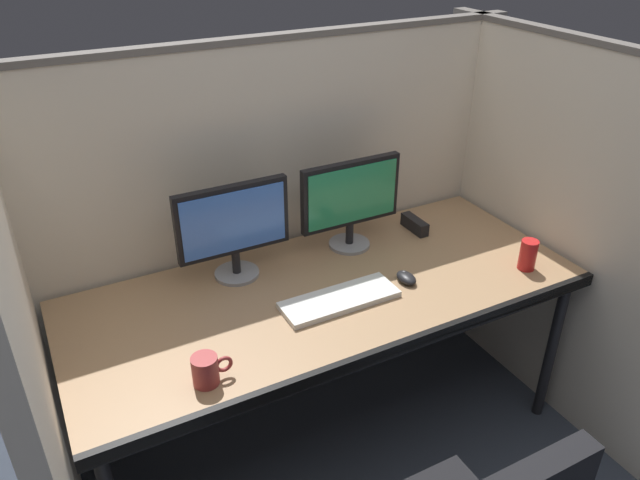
# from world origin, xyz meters

# --- Properties ---
(cubicle_partition_rear) EXTENTS (2.21, 0.06, 1.57)m
(cubicle_partition_rear) POSITION_xyz_m (0.00, 0.74, 0.79)
(cubicle_partition_rear) COLOR beige
(cubicle_partition_rear) RESTS_ON ground
(cubicle_partition_left) EXTENTS (0.06, 1.41, 1.57)m
(cubicle_partition_left) POSITION_xyz_m (-0.99, 0.20, 0.79)
(cubicle_partition_left) COLOR beige
(cubicle_partition_left) RESTS_ON ground
(cubicle_partition_right) EXTENTS (0.06, 1.41, 1.57)m
(cubicle_partition_right) POSITION_xyz_m (0.99, 0.20, 0.79)
(cubicle_partition_right) COLOR beige
(cubicle_partition_right) RESTS_ON ground
(desk) EXTENTS (1.90, 0.80, 0.74)m
(desk) POSITION_xyz_m (0.00, 0.29, 0.69)
(desk) COLOR #997551
(desk) RESTS_ON ground
(monitor_left) EXTENTS (0.43, 0.17, 0.37)m
(monitor_left) POSITION_xyz_m (-0.26, 0.54, 0.96)
(monitor_left) COLOR gray
(monitor_left) RESTS_ON desk
(monitor_right) EXTENTS (0.43, 0.17, 0.37)m
(monitor_right) POSITION_xyz_m (0.23, 0.53, 0.96)
(monitor_right) COLOR gray
(monitor_right) RESTS_ON desk
(keyboard_main) EXTENTS (0.43, 0.15, 0.02)m
(keyboard_main) POSITION_xyz_m (0.00, 0.20, 0.75)
(keyboard_main) COLOR silver
(keyboard_main) RESTS_ON desk
(computer_mouse) EXTENTS (0.06, 0.10, 0.04)m
(computer_mouse) POSITION_xyz_m (0.29, 0.20, 0.76)
(computer_mouse) COLOR black
(computer_mouse) RESTS_ON desk
(soda_can) EXTENTS (0.07, 0.07, 0.12)m
(soda_can) POSITION_xyz_m (0.75, 0.06, 0.80)
(soda_can) COLOR red
(soda_can) RESTS_ON desk
(coffee_mug) EXTENTS (0.13, 0.08, 0.09)m
(coffee_mug) POSITION_xyz_m (-0.55, 0.02, 0.79)
(coffee_mug) COLOR #993333
(coffee_mug) RESTS_ON desk
(red_stapler) EXTENTS (0.04, 0.15, 0.06)m
(red_stapler) POSITION_xyz_m (0.55, 0.52, 0.77)
(red_stapler) COLOR black
(red_stapler) RESTS_ON desk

